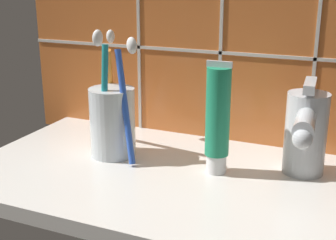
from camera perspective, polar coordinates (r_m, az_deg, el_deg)
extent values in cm
cube|color=silver|center=(63.74, 0.55, -7.28)|extent=(56.03, 31.99, 2.00)
cube|color=#C6662D|center=(73.36, 5.68, 12.24)|extent=(66.03, 1.50, 42.11)
cube|color=beige|center=(73.20, 5.35, 8.24)|extent=(66.03, 0.24, 0.50)
cube|color=beige|center=(77.40, -3.65, 12.57)|extent=(0.50, 0.24, 42.11)
cube|color=beige|center=(72.13, 6.55, 12.12)|extent=(0.50, 0.24, 42.11)
cube|color=beige|center=(69.34, 17.88, 11.18)|extent=(0.50, 0.24, 42.11)
cylinder|color=silver|center=(68.27, -6.77, -0.27)|extent=(6.59, 6.59, 10.03)
cylinder|color=blue|center=(64.65, -5.25, 1.59)|extent=(4.52, 3.93, 15.58)
ellipsoid|color=white|center=(60.60, -4.62, 8.99)|extent=(2.54, 2.41, 2.57)
cylinder|color=orange|center=(71.98, -6.95, 3.01)|extent=(4.15, 6.99, 15.24)
ellipsoid|color=white|center=(74.02, -7.03, 10.08)|extent=(2.26, 2.76, 2.69)
cylinder|color=teal|center=(66.01, -7.77, 2.14)|extent=(0.91, 2.64, 16.10)
ellipsoid|color=white|center=(63.37, -8.57, 9.87)|extent=(1.31, 1.92, 2.37)
cylinder|color=white|center=(63.48, 5.89, -5.23)|extent=(2.73, 2.73, 2.58)
cylinder|color=#1E8C60|center=(61.07, 6.10, 0.99)|extent=(3.21, 3.21, 11.76)
cube|color=silver|center=(59.58, 6.30, 6.79)|extent=(3.37, 0.36, 0.80)
cylinder|color=silver|center=(64.28, 16.42, -1.59)|extent=(5.48, 5.48, 10.97)
cylinder|color=silver|center=(59.13, 16.41, -0.12)|extent=(3.10, 9.01, 2.47)
sphere|color=silver|center=(55.18, 16.04, -2.26)|extent=(2.30, 2.30, 2.30)
cube|color=silver|center=(62.53, 16.94, 4.03)|extent=(1.83, 6.09, 1.20)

